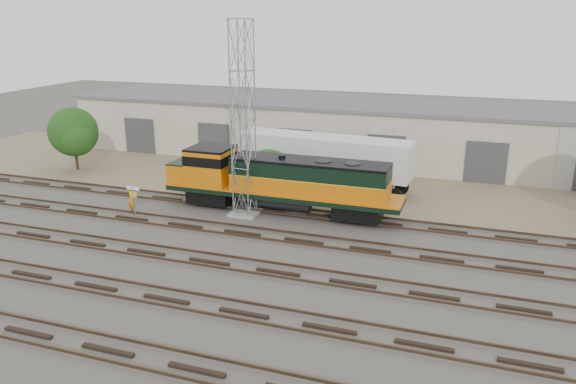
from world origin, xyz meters
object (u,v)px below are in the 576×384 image
(locomotive, at_px, (278,180))
(worker, at_px, (132,199))
(signal_tower, at_px, (243,124))
(semi_trailer, at_px, (328,157))

(locomotive, distance_m, worker, 10.09)
(signal_tower, distance_m, semi_trailer, 9.05)
(worker, bearing_deg, semi_trailer, -96.03)
(locomotive, height_order, worker, locomotive)
(semi_trailer, bearing_deg, worker, -134.74)
(signal_tower, relative_size, worker, 6.69)
(signal_tower, xyz_separation_m, semi_trailer, (3.75, 7.40, -3.61))
(locomotive, bearing_deg, worker, -160.55)
(signal_tower, height_order, semi_trailer, signal_tower)
(signal_tower, relative_size, semi_trailer, 0.93)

